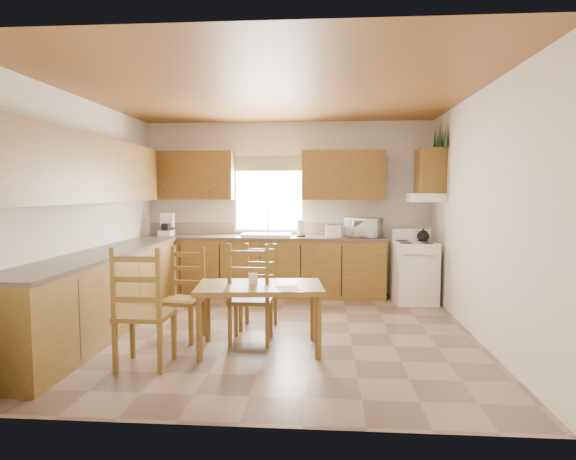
# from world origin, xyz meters

# --- Properties ---
(floor) EXTENTS (4.50, 4.50, 0.00)m
(floor) POSITION_xyz_m (0.00, 0.00, 0.00)
(floor) COLOR #826958
(floor) RESTS_ON ground
(ceiling) EXTENTS (4.50, 4.50, 0.00)m
(ceiling) POSITION_xyz_m (0.00, 0.00, 2.70)
(ceiling) COLOR brown
(ceiling) RESTS_ON floor
(wall_left) EXTENTS (4.50, 4.50, 0.00)m
(wall_left) POSITION_xyz_m (-2.25, 0.00, 1.35)
(wall_left) COLOR beige
(wall_left) RESTS_ON floor
(wall_right) EXTENTS (4.50, 4.50, 0.00)m
(wall_right) POSITION_xyz_m (2.25, 0.00, 1.35)
(wall_right) COLOR beige
(wall_right) RESTS_ON floor
(wall_back) EXTENTS (4.50, 4.50, 0.00)m
(wall_back) POSITION_xyz_m (0.00, 2.25, 1.35)
(wall_back) COLOR beige
(wall_back) RESTS_ON floor
(wall_front) EXTENTS (4.50, 4.50, 0.00)m
(wall_front) POSITION_xyz_m (0.00, -2.25, 1.35)
(wall_front) COLOR beige
(wall_front) RESTS_ON floor
(lower_cab_back) EXTENTS (3.75, 0.60, 0.88)m
(lower_cab_back) POSITION_xyz_m (-0.38, 1.95, 0.44)
(lower_cab_back) COLOR brown
(lower_cab_back) RESTS_ON floor
(lower_cab_left) EXTENTS (0.60, 3.60, 0.88)m
(lower_cab_left) POSITION_xyz_m (-1.95, -0.15, 0.44)
(lower_cab_left) COLOR brown
(lower_cab_left) RESTS_ON floor
(counter_back) EXTENTS (3.75, 0.63, 0.04)m
(counter_back) POSITION_xyz_m (-0.38, 1.95, 0.90)
(counter_back) COLOR #574C46
(counter_back) RESTS_ON lower_cab_back
(counter_left) EXTENTS (0.63, 3.60, 0.04)m
(counter_left) POSITION_xyz_m (-1.95, -0.15, 0.90)
(counter_left) COLOR #574C46
(counter_left) RESTS_ON lower_cab_left
(backsplash) EXTENTS (3.75, 0.01, 0.18)m
(backsplash) POSITION_xyz_m (-0.38, 2.24, 1.01)
(backsplash) COLOR tan
(backsplash) RESTS_ON counter_back
(upper_cab_back_left) EXTENTS (1.41, 0.33, 0.75)m
(upper_cab_back_left) POSITION_xyz_m (-1.55, 2.08, 1.85)
(upper_cab_back_left) COLOR brown
(upper_cab_back_left) RESTS_ON wall_back
(upper_cab_back_right) EXTENTS (1.25, 0.33, 0.75)m
(upper_cab_back_right) POSITION_xyz_m (0.86, 2.08, 1.85)
(upper_cab_back_right) COLOR brown
(upper_cab_back_right) RESTS_ON wall_back
(upper_cab_left) EXTENTS (0.33, 3.60, 0.75)m
(upper_cab_left) POSITION_xyz_m (-2.08, -0.15, 1.85)
(upper_cab_left) COLOR brown
(upper_cab_left) RESTS_ON wall_left
(upper_cab_stove) EXTENTS (0.33, 0.62, 0.62)m
(upper_cab_stove) POSITION_xyz_m (2.08, 1.65, 1.90)
(upper_cab_stove) COLOR brown
(upper_cab_stove) RESTS_ON wall_right
(range_hood) EXTENTS (0.44, 0.62, 0.12)m
(range_hood) POSITION_xyz_m (2.03, 1.65, 1.52)
(range_hood) COLOR white
(range_hood) RESTS_ON wall_right
(window_frame) EXTENTS (1.13, 0.02, 1.18)m
(window_frame) POSITION_xyz_m (-0.30, 2.22, 1.55)
(window_frame) COLOR white
(window_frame) RESTS_ON wall_back
(window_pane) EXTENTS (1.05, 0.01, 1.10)m
(window_pane) POSITION_xyz_m (-0.30, 2.21, 1.55)
(window_pane) COLOR white
(window_pane) RESTS_ON wall_back
(window_valance) EXTENTS (1.19, 0.01, 0.24)m
(window_valance) POSITION_xyz_m (-0.30, 2.19, 2.05)
(window_valance) COLOR #39572C
(window_valance) RESTS_ON wall_back
(sink_basin) EXTENTS (0.75, 0.45, 0.04)m
(sink_basin) POSITION_xyz_m (-0.30, 1.95, 0.94)
(sink_basin) COLOR silver
(sink_basin) RESTS_ON counter_back
(pine_decal_a) EXTENTS (0.22, 0.22, 0.36)m
(pine_decal_a) POSITION_xyz_m (2.21, 1.33, 2.38)
(pine_decal_a) COLOR #144320
(pine_decal_a) RESTS_ON wall_right
(pine_decal_b) EXTENTS (0.22, 0.22, 0.36)m
(pine_decal_b) POSITION_xyz_m (2.21, 1.65, 2.42)
(pine_decal_b) COLOR #144320
(pine_decal_b) RESTS_ON wall_right
(pine_decal_c) EXTENTS (0.22, 0.22, 0.36)m
(pine_decal_c) POSITION_xyz_m (2.21, 1.97, 2.38)
(pine_decal_c) COLOR #144320
(pine_decal_c) RESTS_ON wall_right
(stove) EXTENTS (0.63, 0.65, 0.86)m
(stove) POSITION_xyz_m (1.88, 1.61, 0.43)
(stove) COLOR white
(stove) RESTS_ON floor
(coffeemaker) EXTENTS (0.27, 0.30, 0.36)m
(coffeemaker) POSITION_xyz_m (-1.89, 1.95, 1.10)
(coffeemaker) COLOR white
(coffeemaker) RESTS_ON counter_back
(paper_towel) EXTENTS (0.11, 0.11, 0.25)m
(paper_towel) POSITION_xyz_m (0.22, 1.93, 1.05)
(paper_towel) COLOR white
(paper_towel) RESTS_ON counter_back
(toaster) EXTENTS (0.22, 0.15, 0.18)m
(toaster) POSITION_xyz_m (0.72, 1.85, 1.01)
(toaster) COLOR white
(toaster) RESTS_ON counter_back
(microwave) EXTENTS (0.57, 0.49, 0.28)m
(microwave) POSITION_xyz_m (1.17, 1.91, 1.06)
(microwave) COLOR white
(microwave) RESTS_ON counter_back
(dining_table) EXTENTS (1.32, 0.85, 0.67)m
(dining_table) POSITION_xyz_m (-0.06, -0.65, 0.34)
(dining_table) COLOR brown
(dining_table) RESTS_ON floor
(chair_near_left) EXTENTS (0.47, 0.45, 1.11)m
(chair_near_left) POSITION_xyz_m (-1.05, -1.18, 0.56)
(chair_near_left) COLOR brown
(chair_near_left) RESTS_ON floor
(chair_near_right) EXTENTS (0.45, 0.43, 1.07)m
(chair_near_right) POSITION_xyz_m (-0.19, -0.40, 0.53)
(chair_near_right) COLOR brown
(chair_near_right) RESTS_ON floor
(chair_far_left) EXTENTS (0.47, 0.45, 0.99)m
(chair_far_left) POSITION_xyz_m (-0.96, -0.35, 0.49)
(chair_far_left) COLOR brown
(chair_far_left) RESTS_ON floor
(chair_far_right) EXTENTS (0.43, 0.42, 0.98)m
(chair_far_right) POSITION_xyz_m (-0.18, 0.12, 0.49)
(chair_far_right) COLOR brown
(chair_far_right) RESTS_ON floor
(table_paper) EXTENTS (0.29, 0.33, 0.00)m
(table_paper) POSITION_xyz_m (0.24, -0.81, 0.67)
(table_paper) COLOR white
(table_paper) RESTS_ON dining_table
(table_card) EXTENTS (0.09, 0.02, 0.12)m
(table_card) POSITION_xyz_m (-0.13, -0.63, 0.73)
(table_card) COLOR white
(table_card) RESTS_ON dining_table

